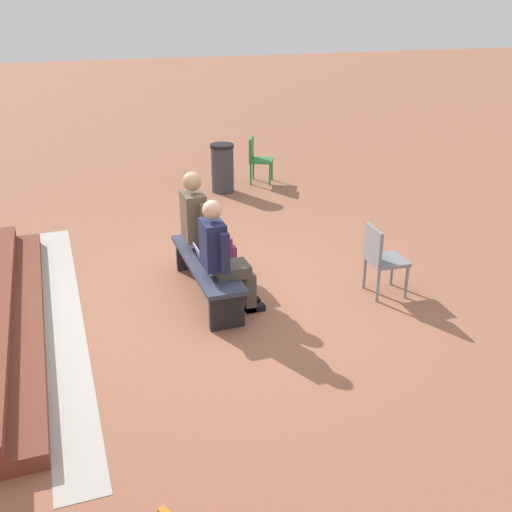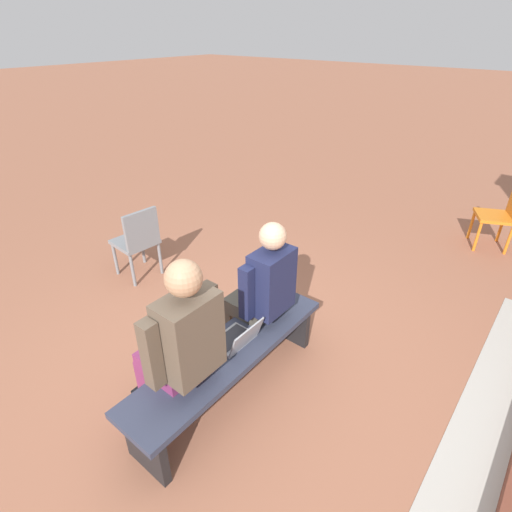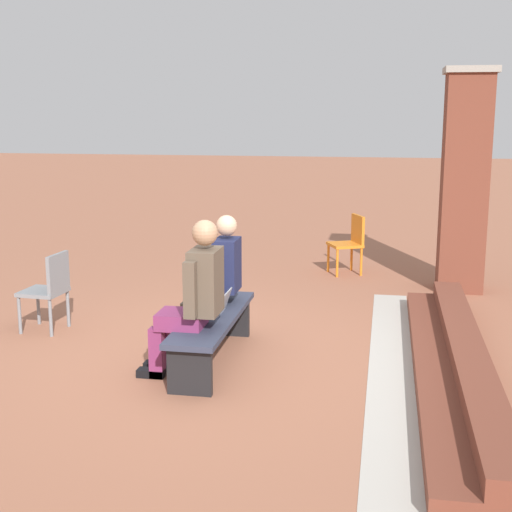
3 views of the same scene
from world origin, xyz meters
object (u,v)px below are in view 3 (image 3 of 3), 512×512
object	(u,v)px
plastic_chair_near_bench_right	(350,240)
bench	(213,325)
person_adult	(193,295)
person_student	(217,277)
laptop	(216,307)
plastic_chair_far_left	(49,287)

from	to	relation	value
plastic_chair_near_bench_right	bench	bearing A→B (deg)	-15.03
person_adult	plastic_chair_near_bench_right	xyz separation A→B (m)	(-4.31, 1.12, -0.26)
bench	person_student	xyz separation A→B (m)	(-0.45, -0.07, 0.35)
person_student	laptop	size ratio (longest dim) A/B	4.11
person_adult	laptop	world-z (taller)	person_adult
bench	person_adult	bearing A→B (deg)	-10.33
plastic_chair_far_left	bench	bearing A→B (deg)	72.12
bench	laptop	size ratio (longest dim) A/B	5.63
person_student	plastic_chair_near_bench_right	world-z (taller)	person_student
person_student	plastic_chair_far_left	xyz separation A→B (m)	(-0.16, -1.85, -0.22)
person_student	person_adult	world-z (taller)	person_adult
plastic_chair_far_left	plastic_chair_near_bench_right	bearing A→B (deg)	138.10
bench	laptop	distance (m)	0.17
person_adult	laptop	distance (m)	0.53
person_student	plastic_chair_far_left	size ratio (longest dim) A/B	1.56
plastic_chair_near_bench_right	laptop	bearing A→B (deg)	-15.16
person_adult	bench	bearing A→B (deg)	169.67
bench	laptop	xyz separation A→B (m)	(-0.08, 0.01, 0.15)
person_student	plastic_chair_near_bench_right	bearing A→B (deg)	162.12
bench	person_student	size ratio (longest dim) A/B	1.37
plastic_chair_near_bench_right	plastic_chair_far_left	bearing A→B (deg)	-41.90
laptop	plastic_chair_far_left	world-z (taller)	plastic_chair_far_left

